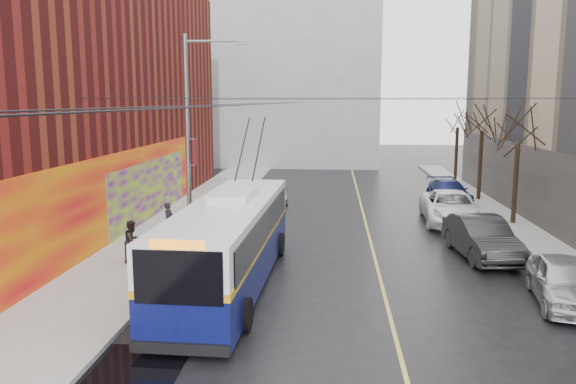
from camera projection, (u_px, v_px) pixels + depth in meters
name	position (u px, v px, depth m)	size (l,w,h in m)	color
ground	(340.00, 361.00, 13.76)	(140.00, 140.00, 0.00)	black
sidewalk_left	(166.00, 236.00, 26.19)	(4.00, 60.00, 0.15)	gray
sidewalk_right	(541.00, 243.00, 24.84)	(2.00, 60.00, 0.15)	gray
lane_line	(368.00, 232.00, 27.42)	(0.12, 50.00, 0.01)	#BFB74C
building_left	(14.00, 87.00, 27.68)	(12.11, 36.00, 14.00)	#5B1312
building_far	(277.00, 74.00, 57.05)	(20.50, 12.10, 18.00)	gray
streetlight_pole	(191.00, 137.00, 23.31)	(2.65, 0.60, 9.00)	slate
catenary_wires	(287.00, 102.00, 27.49)	(18.00, 60.00, 0.22)	black
tree_near	(519.00, 128.00, 27.99)	(3.20, 3.20, 6.40)	black
tree_mid	(483.00, 118.00, 34.83)	(3.20, 3.20, 6.68)	black
tree_far	(458.00, 117.00, 41.74)	(3.20, 3.20, 6.57)	black
puddle	(121.00, 372.00, 13.22)	(2.78, 2.94, 0.01)	black
pigeons_flying	(276.00, 69.00, 22.41)	(2.90, 0.68, 1.45)	slate
trolleybus	(230.00, 241.00, 19.22)	(3.05, 11.96, 5.63)	#090D48
parked_car_a	(564.00, 281.00, 17.51)	(1.76, 4.39, 1.49)	silver
parked_car_b	(481.00, 237.00, 22.74)	(1.78, 5.10, 1.68)	#262629
parked_car_c	(451.00, 207.00, 29.18)	(2.76, 5.99, 1.67)	white
parked_car_d	(449.00, 192.00, 34.97)	(2.00, 4.91, 1.42)	navy
following_car	(274.00, 191.00, 35.55)	(1.65, 4.10, 1.40)	#B2B0B6
pedestrian_a	(169.00, 221.00, 25.18)	(0.61, 0.40, 1.67)	black
pedestrian_b	(132.00, 241.00, 21.65)	(0.79, 0.62, 1.63)	black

